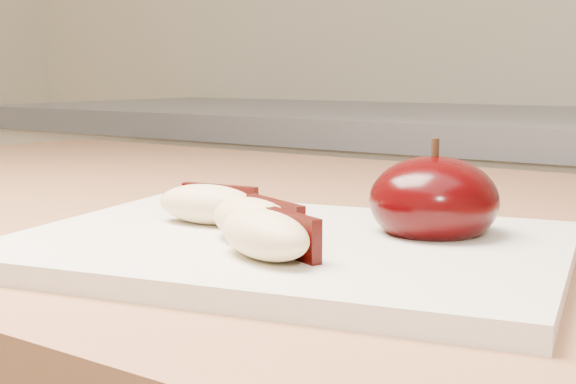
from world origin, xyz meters
The scene contains 5 objects.
cutting_board centered at (-0.09, 0.35, 0.91)m, with size 0.30×0.22×0.01m, color beige.
apple_half centered at (-0.03, 0.41, 0.93)m, with size 0.09×0.09×0.06m.
apple_wedge_a centered at (-0.15, 0.36, 0.92)m, with size 0.07×0.04×0.02m.
apple_wedge_b centered at (-0.10, 0.33, 0.92)m, with size 0.07×0.05×0.02m.
apple_wedge_c centered at (-0.07, 0.30, 0.92)m, with size 0.07×0.05×0.02m.
Camera 1 is at (0.16, -0.00, 1.00)m, focal length 50.00 mm.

